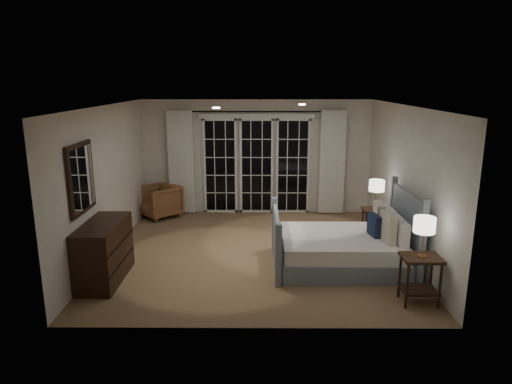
{
  "coord_description": "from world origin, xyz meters",
  "views": [
    {
      "loc": [
        0.05,
        -7.43,
        2.9
      ],
      "look_at": [
        0.0,
        0.09,
        1.05
      ],
      "focal_mm": 32.0,
      "sensor_mm": 36.0,
      "label": 1
    }
  ],
  "objects_px": {
    "nightstand_left": "(420,272)",
    "dresser": "(104,252)",
    "armchair": "(160,201)",
    "nightstand_right": "(375,219)",
    "lamp_right": "(377,186)",
    "bed": "(345,247)",
    "lamp_left": "(424,225)"
  },
  "relations": [
    {
      "from": "nightstand_right",
      "to": "lamp_left",
      "type": "bearing_deg",
      "value": -90.42
    },
    {
      "from": "nightstand_left",
      "to": "armchair",
      "type": "bearing_deg",
      "value": 137.48
    },
    {
      "from": "dresser",
      "to": "lamp_right",
      "type": "bearing_deg",
      "value": 22.2
    },
    {
      "from": "lamp_left",
      "to": "dresser",
      "type": "distance_m",
      "value": 4.52
    },
    {
      "from": "nightstand_left",
      "to": "dresser",
      "type": "distance_m",
      "value": 4.47
    },
    {
      "from": "lamp_left",
      "to": "nightstand_left",
      "type": "bearing_deg",
      "value": -90.0
    },
    {
      "from": "bed",
      "to": "lamp_right",
      "type": "bearing_deg",
      "value": 58.09
    },
    {
      "from": "bed",
      "to": "armchair",
      "type": "bearing_deg",
      "value": 142.63
    },
    {
      "from": "nightstand_right",
      "to": "lamp_right",
      "type": "bearing_deg",
      "value": -90.0
    },
    {
      "from": "nightstand_left",
      "to": "armchair",
      "type": "xyz_separation_m",
      "value": [
        -4.29,
        3.93,
        -0.08
      ]
    },
    {
      "from": "lamp_left",
      "to": "lamp_right",
      "type": "xyz_separation_m",
      "value": [
        0.02,
        2.5,
        -0.06
      ]
    },
    {
      "from": "nightstand_right",
      "to": "armchair",
      "type": "xyz_separation_m",
      "value": [
        -4.3,
        1.43,
        -0.04
      ]
    },
    {
      "from": "nightstand_left",
      "to": "armchair",
      "type": "distance_m",
      "value": 5.82
    },
    {
      "from": "nightstand_right",
      "to": "nightstand_left",
      "type": "bearing_deg",
      "value": -90.42
    },
    {
      "from": "nightstand_right",
      "to": "lamp_left",
      "type": "distance_m",
      "value": 2.6
    },
    {
      "from": "nightstand_right",
      "to": "lamp_right",
      "type": "relative_size",
      "value": 1.09
    },
    {
      "from": "armchair",
      "to": "nightstand_left",
      "type": "bearing_deg",
      "value": 5.11
    },
    {
      "from": "nightstand_right",
      "to": "dresser",
      "type": "distance_m",
      "value": 4.79
    },
    {
      "from": "lamp_left",
      "to": "dresser",
      "type": "xyz_separation_m",
      "value": [
        -4.42,
        0.69,
        -0.64
      ]
    },
    {
      "from": "nightstand_right",
      "to": "lamp_right",
      "type": "xyz_separation_m",
      "value": [
        0.0,
        -0.0,
        0.64
      ]
    },
    {
      "from": "lamp_right",
      "to": "nightstand_right",
      "type": "bearing_deg",
      "value": 90.0
    },
    {
      "from": "lamp_right",
      "to": "dresser",
      "type": "relative_size",
      "value": 0.44
    },
    {
      "from": "nightstand_left",
      "to": "lamp_left",
      "type": "xyz_separation_m",
      "value": [
        0.0,
        0.0,
        0.65
      ]
    },
    {
      "from": "bed",
      "to": "armchair",
      "type": "distance_m",
      "value": 4.43
    },
    {
      "from": "nightstand_left",
      "to": "armchair",
      "type": "relative_size",
      "value": 0.85
    },
    {
      "from": "nightstand_right",
      "to": "bed",
      "type": "bearing_deg",
      "value": -121.91
    },
    {
      "from": "nightstand_left",
      "to": "bed",
      "type": "bearing_deg",
      "value": 121.66
    },
    {
      "from": "lamp_left",
      "to": "nightstand_right",
      "type": "bearing_deg",
      "value": 89.58
    },
    {
      "from": "lamp_right",
      "to": "armchair",
      "type": "distance_m",
      "value": 4.59
    },
    {
      "from": "armchair",
      "to": "dresser",
      "type": "height_order",
      "value": "dresser"
    },
    {
      "from": "dresser",
      "to": "bed",
      "type": "bearing_deg",
      "value": 8.57
    },
    {
      "from": "bed",
      "to": "lamp_right",
      "type": "distance_m",
      "value": 1.64
    }
  ]
}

